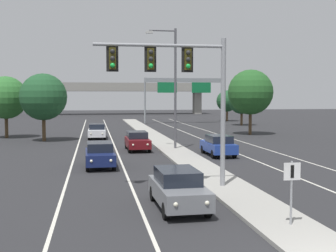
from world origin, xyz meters
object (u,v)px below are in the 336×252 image
car_oncoming_white (97,131)px  tree_far_right_a (227,101)px  overhead_signal_mast (180,78)px  street_lamp_median (173,81)px  car_oncoming_grey (178,188)px  car_oncoming_darkred (137,141)px  tree_far_left_c (43,97)px  tree_far_right_b (242,101)px  median_sign_post (292,183)px  tree_far_left_b (6,98)px  highway_sign_gantry (184,86)px  car_receding_blue (218,145)px  tree_far_right_c (251,92)px  car_oncoming_navy (100,154)px

car_oncoming_white → tree_far_right_a: tree_far_right_a is taller
overhead_signal_mast → street_lamp_median: street_lamp_median is taller
street_lamp_median → tree_far_right_a: size_ratio=1.81×
car_oncoming_grey → car_oncoming_white: size_ratio=1.00×
car_oncoming_darkred → tree_far_left_c: bearing=133.2°
tree_far_right_b → car_oncoming_darkred: bearing=-123.6°
median_sign_post → tree_far_left_b: bearing=113.9°
car_oncoming_grey → car_oncoming_darkred: size_ratio=1.00×
tree_far_right_b → highway_sign_gantry: bearing=140.0°
car_receding_blue → tree_far_right_a: 46.51m
street_lamp_median → highway_sign_gantry: (8.18, 35.03, 0.37)m
car_receding_blue → tree_far_right_c: (8.75, 17.06, 4.16)m
car_oncoming_navy → car_oncoming_darkred: 8.85m
tree_far_left_b → tree_far_left_c: 6.04m
car_oncoming_navy → tree_far_right_a: 53.52m
car_oncoming_grey → car_oncoming_navy: 11.48m
highway_sign_gantry → tree_far_left_c: bearing=-127.4°
car_oncoming_grey → tree_far_left_c: size_ratio=0.66×
overhead_signal_mast → tree_far_left_b: overhead_signal_mast is taller
car_oncoming_white → car_receding_blue: size_ratio=1.00×
tree_far_right_a → median_sign_post: bearing=-105.2°
median_sign_post → car_oncoming_grey: size_ratio=0.49×
street_lamp_median → tree_far_right_b: size_ratio=1.75×
highway_sign_gantry → tree_far_left_c: (-19.70, -25.77, -1.72)m
overhead_signal_mast → tree_far_left_c: size_ratio=1.06×
street_lamp_median → tree_far_left_c: bearing=141.2°
tree_far_right_a → tree_far_right_b: bearing=-96.0°
car_oncoming_darkred → car_oncoming_white: same height
tree_far_right_a → overhead_signal_mast: bearing=-109.3°
highway_sign_gantry → tree_far_left_b: 32.39m
tree_far_left_c → car_oncoming_grey: bearing=-73.7°
tree_far_right_a → highway_sign_gantry: bearing=-150.6°
tree_far_right_b → car_oncoming_white: bearing=-141.5°
overhead_signal_mast → tree_far_right_c: tree_far_right_c is taller
overhead_signal_mast → car_oncoming_grey: 5.77m
median_sign_post → highway_sign_gantry: (8.08, 57.61, 4.58)m
street_lamp_median → tree_far_left_c: (-11.52, 9.26, -1.35)m
tree_far_left_c → tree_far_right_b: bearing=35.2°
highway_sign_gantry → car_oncoming_navy: bearing=-108.4°
tree_far_left_c → tree_far_right_b: tree_far_left_c is taller
tree_far_right_c → street_lamp_median: bearing=-131.8°
car_oncoming_white → tree_far_right_b: tree_far_right_b is taller
car_receding_blue → tree_far_right_b: 35.34m
car_oncoming_grey → car_oncoming_navy: (-3.00, 11.09, 0.00)m
tree_far_left_c → car_oncoming_darkred: bearing=-46.8°
car_receding_blue → tree_far_left_c: 19.94m
overhead_signal_mast → car_receding_blue: overhead_signal_mast is taller
street_lamp_median → car_oncoming_navy: 11.32m
car_oncoming_grey → highway_sign_gantry: (11.38, 54.18, 5.34)m
car_oncoming_navy → overhead_signal_mast: bearing=-64.2°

